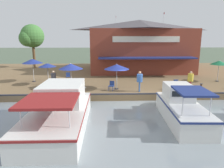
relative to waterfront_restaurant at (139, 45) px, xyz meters
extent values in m
plane|color=#4C5B47|center=(13.75, -2.66, -4.24)|extent=(220.00, 220.00, 0.00)
cube|color=brown|center=(2.75, -2.66, -3.94)|extent=(22.00, 56.00, 0.60)
cube|color=#2D2D33|center=(13.65, -2.66, -3.59)|extent=(0.20, 50.40, 0.10)
cube|color=brown|center=(-0.02, 0.00, -0.75)|extent=(9.87, 13.64, 5.78)
pyramid|color=#4C474C|center=(-0.02, 0.00, 2.84)|extent=(10.36, 14.33, 1.40)
cube|color=navy|center=(5.81, 0.00, -1.34)|extent=(1.80, 11.60, 0.16)
cube|color=silver|center=(4.95, 0.00, 0.84)|extent=(0.08, 8.19, 0.70)
cylinder|color=silver|center=(-0.02, 3.41, 3.35)|extent=(0.06, 0.06, 2.42)
cube|color=#B23338|center=(0.16, 3.41, 4.41)|extent=(0.36, 0.03, 0.24)
cylinder|color=silver|center=(-0.02, -3.41, 3.10)|extent=(0.06, 0.06, 1.93)
cube|color=#B23338|center=(0.16, -3.41, 3.91)|extent=(0.36, 0.03, 0.24)
cylinder|color=#B7B7B7|center=(11.29, -8.16, -2.57)|extent=(0.06, 0.06, 2.14)
cylinder|color=#2D2D33|center=(11.29, -8.16, -3.61)|extent=(0.36, 0.36, 0.06)
cone|color=navy|center=(11.29, -8.16, -1.57)|extent=(2.20, 2.20, 0.49)
cone|color=white|center=(11.29, -8.16, -1.55)|extent=(1.36, 1.36, 0.39)
sphere|color=white|center=(11.29, -8.16, -1.33)|extent=(0.08, 0.08, 0.08)
cylinder|color=#B7B7B7|center=(8.74, 7.15, -2.59)|extent=(0.06, 0.06, 2.10)
cylinder|color=#2D2D33|center=(8.74, 7.15, -3.61)|extent=(0.36, 0.36, 0.06)
cone|color=#19663D|center=(8.74, 7.15, -1.60)|extent=(1.82, 1.82, 0.42)
cone|color=silver|center=(8.74, 7.15, -1.58)|extent=(1.13, 1.13, 0.34)
sphere|color=silver|center=(8.74, 7.15, -1.39)|extent=(0.08, 0.08, 0.08)
cylinder|color=#B7B7B7|center=(8.10, -12.70, -2.50)|extent=(0.06, 0.06, 2.29)
cylinder|color=#2D2D33|center=(8.10, -12.70, -3.61)|extent=(0.36, 0.36, 0.06)
cone|color=navy|center=(8.10, -12.70, -1.42)|extent=(2.10, 2.10, 0.47)
cone|color=yellow|center=(8.10, -12.70, -1.40)|extent=(1.30, 1.30, 0.38)
sphere|color=yellow|center=(8.10, -12.70, -1.18)|extent=(0.08, 0.08, 0.08)
cylinder|color=#B7B7B7|center=(11.79, -3.98, -2.58)|extent=(0.06, 0.06, 2.13)
cylinder|color=#2D2D33|center=(11.79, -3.98, -3.61)|extent=(0.36, 0.36, 0.06)
cone|color=navy|center=(11.79, -3.98, -1.57)|extent=(2.26, 2.26, 0.44)
cone|color=white|center=(11.79, -3.98, -1.55)|extent=(1.40, 1.40, 0.35)
sphere|color=white|center=(11.79, -3.98, -1.36)|extent=(0.08, 0.08, 0.08)
cylinder|color=#B7B7B7|center=(9.74, -10.71, -2.62)|extent=(0.06, 0.06, 2.05)
cylinder|color=#2D2D33|center=(9.74, -10.71, -3.61)|extent=(0.36, 0.36, 0.06)
cone|color=navy|center=(9.74, -10.71, -1.65)|extent=(1.72, 1.72, 0.35)
cone|color=yellow|center=(9.74, -10.71, -1.63)|extent=(1.06, 1.06, 0.28)
sphere|color=yellow|center=(9.74, -10.71, -1.47)|extent=(0.08, 0.08, 0.08)
cube|color=navy|center=(12.57, -4.39, -3.43)|extent=(0.05, 0.05, 0.42)
cube|color=navy|center=(12.41, -4.76, -3.43)|extent=(0.05, 0.05, 0.42)
cube|color=navy|center=(12.20, -4.24, -3.43)|extent=(0.05, 0.05, 0.42)
cube|color=navy|center=(12.04, -4.61, -3.43)|extent=(0.05, 0.05, 0.42)
cube|color=navy|center=(12.30, -4.50, -3.22)|extent=(0.58, 0.58, 0.05)
cube|color=navy|center=(12.12, -4.42, -2.99)|extent=(0.21, 0.42, 0.40)
cube|color=navy|center=(7.65, -8.92, -3.43)|extent=(0.05, 0.05, 0.42)
cube|color=navy|center=(7.72, -9.31, -3.43)|extent=(0.05, 0.05, 0.42)
cube|color=navy|center=(7.25, -8.99, -3.43)|extent=(0.05, 0.05, 0.42)
cube|color=navy|center=(7.32, -9.38, -3.43)|extent=(0.05, 0.05, 0.42)
cube|color=navy|center=(7.48, -9.15, -3.22)|extent=(0.51, 0.51, 0.05)
cube|color=navy|center=(7.29, -9.19, -2.99)|extent=(0.11, 0.44, 0.40)
cube|color=navy|center=(12.14, 1.72, -3.43)|extent=(0.04, 0.04, 0.42)
cube|color=navy|center=(12.18, 1.32, -3.43)|extent=(0.04, 0.04, 0.42)
cube|color=navy|center=(11.74, 1.68, -3.43)|extent=(0.04, 0.04, 0.42)
cube|color=navy|center=(11.78, 1.29, -3.43)|extent=(0.04, 0.04, 0.42)
cube|color=navy|center=(11.96, 1.50, -3.22)|extent=(0.48, 0.48, 0.05)
cube|color=navy|center=(11.76, 1.49, -2.99)|extent=(0.08, 0.44, 0.40)
cylinder|color=#B23338|center=(12.57, 2.50, -3.22)|extent=(0.13, 0.13, 0.84)
cylinder|color=#B23338|center=(12.40, 2.52, -3.22)|extent=(0.13, 0.13, 0.84)
cylinder|color=gold|center=(12.49, 2.51, -2.47)|extent=(0.49, 0.49, 0.66)
sphere|color=tan|center=(12.49, 2.51, -2.02)|extent=(0.23, 0.23, 0.23)
cylinder|color=#2D5193|center=(12.62, -2.04, -3.21)|extent=(0.13, 0.13, 0.86)
cylinder|color=#2D5193|center=(12.79, -2.07, -3.21)|extent=(0.13, 0.13, 0.86)
cylinder|color=#2D5193|center=(12.71, -2.05, -2.44)|extent=(0.50, 0.50, 0.68)
sphere|color=#9E7051|center=(12.71, -2.05, -1.98)|extent=(0.23, 0.23, 0.23)
cylinder|color=gold|center=(11.01, -9.92, -3.25)|extent=(0.13, 0.13, 0.78)
cylinder|color=gold|center=(11.06, -9.77, -3.25)|extent=(0.13, 0.13, 0.78)
cylinder|color=#4C4C56|center=(11.03, -9.84, -2.55)|extent=(0.46, 0.46, 0.62)
sphere|color=#DBB28E|center=(11.03, -9.84, -2.13)|extent=(0.21, 0.21, 0.21)
cube|color=silver|center=(18.07, -0.32, -3.59)|extent=(5.61, 2.29, 1.15)
ellipsoid|color=silver|center=(15.31, -0.19, -3.59)|extent=(2.04, 2.02, 1.15)
cube|color=navy|center=(18.07, -0.32, -3.10)|extent=(5.68, 2.33, 0.10)
cube|color=white|center=(17.10, -0.28, -2.52)|extent=(2.10, 1.72, 1.00)
cube|color=black|center=(18.09, -0.33, -2.39)|extent=(0.13, 1.42, 0.35)
cube|color=navy|center=(19.37, -0.39, -1.88)|extent=(2.31, 1.83, 0.11)
cylinder|color=silver|center=(20.07, 0.29, -2.45)|extent=(0.05, 0.05, 1.14)
cylinder|color=silver|center=(20.00, -1.13, -2.45)|extent=(0.05, 0.05, 1.14)
cube|color=silver|center=(18.75, -7.70, -3.59)|extent=(7.08, 3.08, 1.15)
ellipsoid|color=silver|center=(15.22, -7.68, -3.59)|extent=(2.51, 2.90, 1.15)
cube|color=maroon|center=(18.75, -7.70, -3.10)|extent=(7.17, 3.12, 0.10)
cube|color=white|center=(17.50, -7.70, -2.40)|extent=(3.15, 2.45, 1.23)
cube|color=black|center=(19.05, -7.71, -2.25)|extent=(0.07, 2.12, 0.43)
cube|color=maroon|center=(20.41, -7.72, -2.00)|extent=(2.59, 2.60, 0.12)
cylinder|color=silver|center=(21.19, -6.66, -2.51)|extent=(0.05, 0.05, 1.02)
cylinder|color=silver|center=(21.17, -8.78, -2.51)|extent=(0.05, 0.05, 1.02)
cylinder|color=silver|center=(14.92, -7.68, -2.72)|extent=(0.06, 2.43, 0.04)
cylinder|color=#473323|center=(13.40, 3.07, -3.25)|extent=(0.18, 0.18, 0.79)
cylinder|color=#2D2D33|center=(13.40, 3.07, -2.83)|extent=(0.22, 0.22, 0.04)
cylinder|color=brown|center=(-3.21, -16.39, -1.83)|extent=(0.41, 0.41, 3.62)
sphere|color=#427A38|center=(-3.21, -16.39, 1.33)|extent=(3.61, 3.61, 3.61)
sphere|color=#427A38|center=(-2.49, -16.93, 0.97)|extent=(2.52, 2.52, 2.52)
cylinder|color=brown|center=(-5.59, -1.63, -2.20)|extent=(0.42, 0.42, 2.88)
sphere|color=#2D6028|center=(-5.59, -1.63, 0.49)|extent=(3.34, 3.34, 3.34)
sphere|color=#2D6028|center=(-4.93, -2.14, 0.15)|extent=(2.34, 2.34, 2.34)
camera|label=1|loc=(29.51, -5.09, 0.83)|focal=32.00mm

